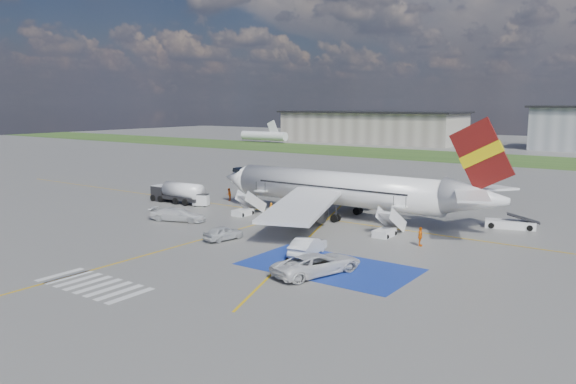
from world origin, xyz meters
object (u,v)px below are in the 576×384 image
(gpu_cart, at_px, (201,201))
(car_silver_b, at_px, (308,246))
(belt_loader, at_px, (511,224))
(van_white_a, at_px, (318,260))
(car_silver_a, at_px, (223,233))
(airliner, at_px, (348,189))
(fuel_tanker, at_px, (178,194))
(van_white_b, at_px, (178,212))

(gpu_cart, xyz_separation_m, car_silver_b, (24.31, -11.71, 0.10))
(belt_loader, distance_m, car_silver_b, 24.54)
(car_silver_b, distance_m, van_white_a, 5.52)
(car_silver_a, distance_m, car_silver_b, 9.78)
(airliner, xyz_separation_m, fuel_tanker, (-23.46, -4.36, -2.21))
(car_silver_b, relative_size, van_white_a, 0.86)
(airliner, height_order, gpu_cart, airliner)
(belt_loader, xyz_separation_m, car_silver_b, (-11.73, -21.56, 0.42))
(gpu_cart, bearing_deg, fuel_tanker, 158.42)
(van_white_b, bearing_deg, gpu_cart, 10.11)
(airliner, relative_size, van_white_a, 6.28)
(belt_loader, bearing_deg, van_white_b, -166.37)
(fuel_tanker, distance_m, gpu_cart, 4.29)
(car_silver_b, bearing_deg, fuel_tanker, -32.62)
(fuel_tanker, xyz_separation_m, gpu_cart, (4.26, 0.05, -0.45))
(fuel_tanker, xyz_separation_m, car_silver_b, (28.58, -11.66, -0.35))
(van_white_a, bearing_deg, van_white_b, 0.34)
(gpu_cart, relative_size, van_white_a, 0.38)
(car_silver_a, distance_m, van_white_b, 10.87)
(gpu_cart, height_order, van_white_b, van_white_b)
(belt_loader, distance_m, van_white_a, 26.94)
(fuel_tanker, xyz_separation_m, belt_loader, (40.30, 9.90, -0.77))
(belt_loader, relative_size, car_silver_b, 1.12)
(belt_loader, bearing_deg, van_white_a, -123.45)
(gpu_cart, bearing_deg, van_white_a, -51.83)
(car_silver_b, bearing_deg, van_white_a, 120.95)
(belt_loader, distance_m, van_white_b, 36.50)
(car_silver_a, bearing_deg, car_silver_b, -169.28)
(gpu_cart, height_order, car_silver_a, gpu_cart)
(fuel_tanker, relative_size, van_white_a, 1.41)
(belt_loader, height_order, van_white_b, van_white_b)
(airliner, height_order, belt_loader, airliner)
(fuel_tanker, relative_size, gpu_cart, 3.67)
(fuel_tanker, bearing_deg, van_white_b, -44.42)
(airliner, distance_m, car_silver_b, 17.01)
(fuel_tanker, height_order, van_white_a, fuel_tanker)
(car_silver_a, xyz_separation_m, car_silver_b, (9.77, 0.18, 0.12))
(airliner, relative_size, gpu_cart, 16.37)
(gpu_cart, bearing_deg, airliner, -9.64)
(van_white_a, bearing_deg, car_silver_b, -30.33)
(airliner, relative_size, car_silver_a, 8.85)
(car_silver_b, bearing_deg, van_white_b, -20.41)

